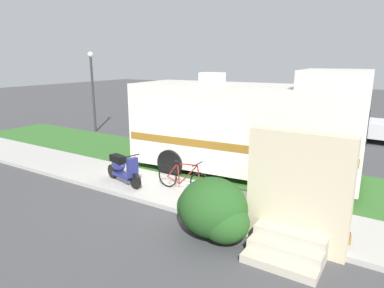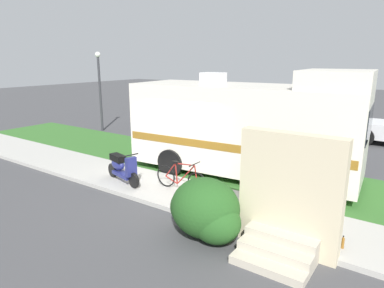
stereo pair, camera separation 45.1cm
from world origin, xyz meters
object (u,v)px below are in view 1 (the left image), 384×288
(bottle_green, at_px, (271,208))
(bottle_spare, at_px, (349,239))
(bicycle, at_px, (183,178))
(motorhome_rv, at_px, (245,126))
(scooter, at_px, (122,168))
(pickup_truck_near, at_px, (200,116))
(street_lamp_post, at_px, (92,84))

(bottle_green, distance_m, bottle_spare, 1.88)
(bicycle, bearing_deg, motorhome_rv, 72.76)
(bottle_spare, bearing_deg, scooter, 178.36)
(pickup_truck_near, relative_size, bottle_green, 17.95)
(motorhome_rv, height_order, bicycle, motorhome_rv)
(street_lamp_post, bearing_deg, bottle_green, -22.88)
(pickup_truck_near, relative_size, street_lamp_post, 1.32)
(bottle_green, xyz_separation_m, street_lamp_post, (-11.34, 4.78, 2.24))
(pickup_truck_near, bearing_deg, motorhome_rv, -45.22)
(bottle_spare, bearing_deg, street_lamp_post, 157.98)
(bicycle, relative_size, bottle_green, 5.78)
(pickup_truck_near, height_order, bottle_spare, pickup_truck_near)
(bottle_green, height_order, bottle_spare, bottle_green)
(scooter, distance_m, street_lamp_post, 8.76)
(bottle_green, height_order, street_lamp_post, street_lamp_post)
(motorhome_rv, xyz_separation_m, street_lamp_post, (-9.50, 2.26, 0.85))
(bottle_green, distance_m, street_lamp_post, 12.51)
(scooter, relative_size, bottle_green, 5.51)
(bicycle, bearing_deg, pickup_truck_near, 117.43)
(pickup_truck_near, xyz_separation_m, bottle_spare, (7.89, -7.34, -0.77))
(scooter, bearing_deg, pickup_truck_near, 102.46)
(motorhome_rv, relative_size, bicycle, 4.23)
(bicycle, distance_m, pickup_truck_near, 7.59)
(pickup_truck_near, bearing_deg, bicycle, -62.57)
(street_lamp_post, bearing_deg, pickup_truck_near, 21.06)
(bottle_spare, xyz_separation_m, street_lamp_post, (-13.14, 5.31, 2.26))
(bicycle, relative_size, street_lamp_post, 0.42)
(bottle_green, bearing_deg, bicycle, 178.15)
(bottle_green, bearing_deg, street_lamp_post, 157.12)
(scooter, relative_size, street_lamp_post, 0.40)
(bottle_green, bearing_deg, motorhome_rv, 126.07)
(bicycle, xyz_separation_m, pickup_truck_near, (-3.49, 6.72, 0.51))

